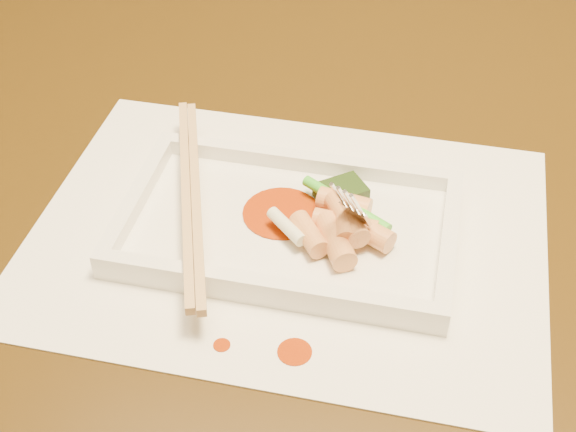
% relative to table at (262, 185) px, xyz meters
% --- Properties ---
extents(table, '(1.40, 0.90, 0.75)m').
position_rel_table_xyz_m(table, '(0.00, 0.00, 0.00)').
color(table, black).
rests_on(table, ground).
extents(placemat, '(0.40, 0.30, 0.00)m').
position_rel_table_xyz_m(placemat, '(0.07, -0.17, 0.10)').
color(placemat, white).
rests_on(placemat, table).
extents(sauce_splatter_a, '(0.02, 0.02, 0.00)m').
position_rel_table_xyz_m(sauce_splatter_a, '(0.10, -0.29, 0.10)').
color(sauce_splatter_a, '#9F2E04').
rests_on(sauce_splatter_a, placemat).
extents(sauce_splatter_b, '(0.01, 0.01, 0.00)m').
position_rel_table_xyz_m(sauce_splatter_b, '(0.05, -0.29, 0.10)').
color(sauce_splatter_b, '#9F2E04').
rests_on(sauce_splatter_b, placemat).
extents(plate_base, '(0.26, 0.16, 0.01)m').
position_rel_table_xyz_m(plate_base, '(0.07, -0.17, 0.11)').
color(plate_base, white).
rests_on(plate_base, placemat).
extents(plate_rim_far, '(0.26, 0.01, 0.01)m').
position_rel_table_xyz_m(plate_rim_far, '(0.07, -0.10, 0.12)').
color(plate_rim_far, white).
rests_on(plate_rim_far, plate_base).
extents(plate_rim_near, '(0.26, 0.01, 0.01)m').
position_rel_table_xyz_m(plate_rim_near, '(0.07, -0.25, 0.12)').
color(plate_rim_near, white).
rests_on(plate_rim_near, plate_base).
extents(plate_rim_left, '(0.01, 0.14, 0.01)m').
position_rel_table_xyz_m(plate_rim_left, '(-0.06, -0.17, 0.12)').
color(plate_rim_left, white).
rests_on(plate_rim_left, plate_base).
extents(plate_rim_right, '(0.01, 0.14, 0.01)m').
position_rel_table_xyz_m(plate_rim_right, '(0.19, -0.17, 0.12)').
color(plate_rim_right, white).
rests_on(plate_rim_right, plate_base).
extents(veg_piece, '(0.05, 0.05, 0.01)m').
position_rel_table_xyz_m(veg_piece, '(0.10, -0.13, 0.12)').
color(veg_piece, black).
rests_on(veg_piece, plate_base).
extents(scallion_white, '(0.04, 0.03, 0.01)m').
position_rel_table_xyz_m(scallion_white, '(0.07, -0.19, 0.12)').
color(scallion_white, '#EAEACC').
rests_on(scallion_white, plate_base).
extents(scallion_green, '(0.08, 0.05, 0.01)m').
position_rel_table_xyz_m(scallion_green, '(0.11, -0.15, 0.12)').
color(scallion_green, green).
rests_on(scallion_green, plate_base).
extents(chopstick_a, '(0.09, 0.24, 0.01)m').
position_rel_table_xyz_m(chopstick_a, '(-0.02, -0.17, 0.13)').
color(chopstick_a, tan).
rests_on(chopstick_a, plate_rim_near).
extents(chopstick_b, '(0.09, 0.24, 0.01)m').
position_rel_table_xyz_m(chopstick_b, '(-0.01, -0.17, 0.13)').
color(chopstick_b, tan).
rests_on(chopstick_b, plate_rim_near).
extents(fork, '(0.09, 0.10, 0.14)m').
position_rel_table_xyz_m(fork, '(0.14, -0.16, 0.18)').
color(fork, silver).
rests_on(fork, plate_base).
extents(sauce_blob_0, '(0.06, 0.06, 0.00)m').
position_rel_table_xyz_m(sauce_blob_0, '(0.06, -0.16, 0.11)').
color(sauce_blob_0, '#9F2E04').
rests_on(sauce_blob_0, plate_base).
extents(rice_cake_0, '(0.04, 0.05, 0.02)m').
position_rel_table_xyz_m(rice_cake_0, '(0.11, -0.19, 0.12)').
color(rice_cake_0, '#EAB16D').
rests_on(rice_cake_0, plate_base).
extents(rice_cake_1, '(0.04, 0.03, 0.02)m').
position_rel_table_xyz_m(rice_cake_1, '(0.11, -0.15, 0.12)').
color(rice_cake_1, '#EAB16D').
rests_on(rice_cake_1, plate_base).
extents(rice_cake_2, '(0.02, 0.05, 0.02)m').
position_rel_table_xyz_m(rice_cake_2, '(0.11, -0.18, 0.13)').
color(rice_cake_2, '#EAB16D').
rests_on(rice_cake_2, plate_base).
extents(rice_cake_3, '(0.05, 0.04, 0.02)m').
position_rel_table_xyz_m(rice_cake_3, '(0.13, -0.18, 0.12)').
color(rice_cake_3, '#EAB16D').
rests_on(rice_cake_3, plate_base).
extents(rice_cake_4, '(0.05, 0.02, 0.02)m').
position_rel_table_xyz_m(rice_cake_4, '(0.11, -0.17, 0.12)').
color(rice_cake_4, '#EAB16D').
rests_on(rice_cake_4, plate_base).
extents(rice_cake_5, '(0.04, 0.05, 0.02)m').
position_rel_table_xyz_m(rice_cake_5, '(0.11, -0.17, 0.13)').
color(rice_cake_5, '#EAB16D').
rests_on(rice_cake_5, plate_base).
extents(rice_cake_6, '(0.04, 0.04, 0.02)m').
position_rel_table_xyz_m(rice_cake_6, '(0.09, -0.19, 0.12)').
color(rice_cake_6, '#EAB16D').
rests_on(rice_cake_6, plate_base).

